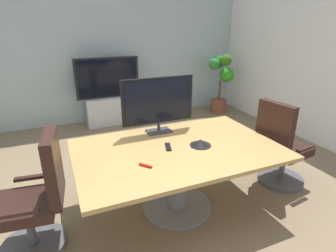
% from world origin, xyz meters
% --- Properties ---
extents(ground_plane, '(7.40, 7.40, 0.00)m').
position_xyz_m(ground_plane, '(0.00, 0.00, 0.00)').
color(ground_plane, '#7A664C').
extents(wall_back_glass_partition, '(6.06, 0.10, 2.77)m').
position_xyz_m(wall_back_glass_partition, '(0.00, 3.20, 1.38)').
color(wall_back_glass_partition, '#9EB2B7').
rests_on(wall_back_glass_partition, ground).
extents(conference_table, '(2.05, 1.32, 0.72)m').
position_xyz_m(conference_table, '(0.14, -0.08, 0.56)').
color(conference_table, '#B2894C').
rests_on(conference_table, ground).
extents(office_chair_left, '(0.62, 0.60, 1.09)m').
position_xyz_m(office_chair_left, '(-1.20, -0.12, 0.46)').
color(office_chair_left, '#4C4C51').
rests_on(office_chair_left, ground).
extents(office_chair_right, '(0.63, 0.61, 1.09)m').
position_xyz_m(office_chair_right, '(1.49, -0.16, 0.46)').
color(office_chair_right, '#4C4C51').
rests_on(office_chair_right, ground).
extents(tv_monitor, '(0.84, 0.18, 0.64)m').
position_xyz_m(tv_monitor, '(0.12, 0.40, 1.08)').
color(tv_monitor, '#333338').
rests_on(tv_monitor, conference_table).
extents(wall_display_unit, '(1.20, 0.36, 1.31)m').
position_xyz_m(wall_display_unit, '(0.04, 2.84, 0.44)').
color(wall_display_unit, '#B7BABC').
rests_on(wall_display_unit, ground).
extents(potted_plant, '(0.64, 0.55, 1.29)m').
position_xyz_m(potted_plant, '(2.45, 2.61, 0.75)').
color(potted_plant, brown).
rests_on(potted_plant, ground).
extents(conference_phone, '(0.22, 0.22, 0.07)m').
position_xyz_m(conference_phone, '(0.38, -0.13, 0.75)').
color(conference_phone, black).
rests_on(conference_phone, conference_table).
extents(remote_control, '(0.10, 0.18, 0.02)m').
position_xyz_m(remote_control, '(0.06, -0.04, 0.73)').
color(remote_control, black).
rests_on(remote_control, conference_table).
extents(whiteboard_marker, '(0.10, 0.11, 0.02)m').
position_xyz_m(whiteboard_marker, '(-0.28, -0.32, 0.73)').
color(whiteboard_marker, red).
rests_on(whiteboard_marker, conference_table).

